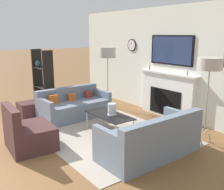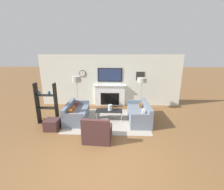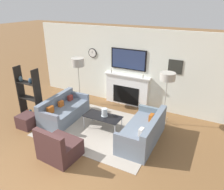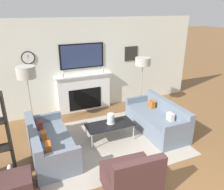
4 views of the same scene
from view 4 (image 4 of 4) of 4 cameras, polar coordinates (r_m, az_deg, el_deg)
name	(u,v)px [view 4 (image 4 of 4)]	position (r m, az deg, el deg)	size (l,w,h in m)	color
fireplace_wall	(82,71)	(6.51, -7.72, 6.36)	(7.47, 0.28, 2.70)	silver
area_rug	(108,141)	(5.27, -0.95, -11.94)	(3.30, 2.52, 0.01)	#AA9E90
couch_left	(49,145)	(4.86, -16.08, -12.34)	(0.88, 1.74, 0.73)	slate
couch_right	(157,120)	(5.69, 11.66, -6.42)	(0.82, 1.79, 0.76)	slate
armchair	(131,179)	(3.91, 5.11, -20.92)	(0.91, 0.82, 0.84)	#462A29
coffee_table	(110,125)	(5.13, -0.57, -7.92)	(1.11, 0.52, 0.41)	black
hurricane_candle	(111,119)	(5.12, -0.33, -6.32)	(0.20, 0.20, 0.24)	silver
floor_lamp_left	(26,73)	(5.45, -21.54, 5.36)	(0.44, 0.44, 1.69)	#9E998E
floor_lamp_right	(143,62)	(6.33, 8.05, 8.47)	(0.44, 0.44, 1.64)	#9E998E
ottoman	(17,187)	(4.19, -23.53, -21.09)	(0.49, 0.49, 0.39)	#462A29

